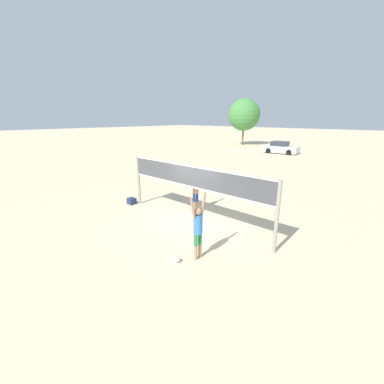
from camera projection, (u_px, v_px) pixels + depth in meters
ground_plane at (192, 222)px, 10.91m from camera, size 200.00×200.00×0.00m
volleyball_net at (192, 183)px, 10.42m from camera, size 7.51×0.13×2.44m
player_spiker at (198, 226)px, 7.82m from camera, size 0.28×0.70×2.11m
player_blocker at (196, 188)px, 11.95m from camera, size 0.28×0.70×2.14m
volleyball at (177, 259)px, 7.87m from camera, size 0.21×0.21×0.21m
gear_bag at (132, 201)px, 13.18m from camera, size 0.40×0.35×0.31m
parked_car_near at (281, 148)px, 31.53m from camera, size 4.19×2.20×1.46m
tree_left_cluster at (244, 115)px, 40.17m from camera, size 4.94×4.94×7.15m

